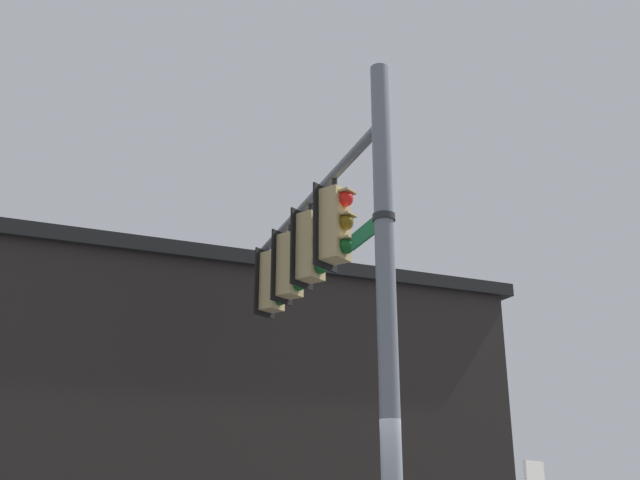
{
  "coord_description": "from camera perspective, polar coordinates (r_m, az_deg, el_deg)",
  "views": [
    {
      "loc": [
        6.93,
        4.23,
        1.73
      ],
      "look_at": [
        -1.21,
        -1.85,
        5.28
      ],
      "focal_mm": 40.96,
      "sensor_mm": 36.0,
      "label": 1
    }
  ],
  "objects": [
    {
      "name": "signal_pole",
      "position": [
        8.3,
        5.29,
        -7.25
      ],
      "size": [
        0.23,
        0.23,
        6.89
      ],
      "primitive_type": "cylinder",
      "color": "slate",
      "rests_on": "ground"
    },
    {
      "name": "mast_arm",
      "position": [
        11.41,
        -0.72,
        3.15
      ],
      "size": [
        2.99,
        4.47,
        0.14
      ],
      "primitive_type": "cylinder",
      "rotation": [
        0.0,
        1.57,
        4.13
      ],
      "color": "slate"
    },
    {
      "name": "traffic_light_nearest_pole",
      "position": [
        10.22,
        1.26,
        1.23
      ],
      "size": [
        0.54,
        0.49,
        1.31
      ],
      "color": "black"
    },
    {
      "name": "traffic_light_mid_inner",
      "position": [
        11.13,
        -0.66,
        -0.5
      ],
      "size": [
        0.54,
        0.49,
        1.31
      ],
      "color": "black"
    },
    {
      "name": "traffic_light_mid_outer",
      "position": [
        12.05,
        -2.28,
        -1.97
      ],
      "size": [
        0.54,
        0.49,
        1.31
      ],
      "color": "black"
    },
    {
      "name": "traffic_light_arm_end",
      "position": [
        12.99,
        -3.68,
        -3.23
      ],
      "size": [
        0.54,
        0.49,
        1.31
      ],
      "color": "black"
    },
    {
      "name": "street_name_sign",
      "position": [
        8.93,
        4.27,
        1.16
      ],
      "size": [
        0.68,
        0.96,
        0.22
      ],
      "color": "#147238"
    },
    {
      "name": "storefront_building",
      "position": [
        18.38,
        -11.29,
        -14.07
      ],
      "size": [
        16.41,
        14.34,
        6.53
      ],
      "color": "#282321",
      "rests_on": "ground"
    },
    {
      "name": "tree_by_storefront",
      "position": [
        21.31,
        0.66,
        -9.88
      ],
      "size": [
        4.91,
        4.91,
        7.67
      ],
      "color": "#4C3823",
      "rests_on": "ground"
    }
  ]
}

